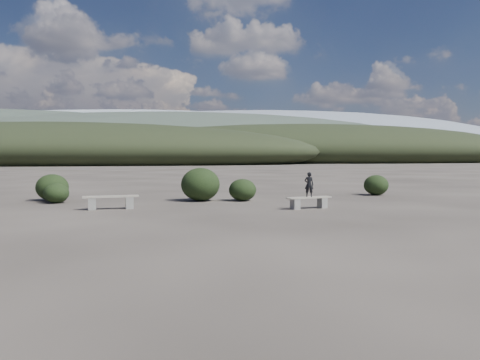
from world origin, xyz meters
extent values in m
plane|color=#2E2824|center=(0.00, 0.00, 0.00)|extent=(1200.00, 1200.00, 0.00)
cube|color=slate|center=(-4.77, 5.58, 0.21)|extent=(0.32, 0.40, 0.42)
cube|color=slate|center=(-3.53, 5.78, 0.21)|extent=(0.32, 0.40, 0.42)
cube|color=gray|center=(-4.15, 5.68, 0.44)|extent=(1.92, 0.70, 0.05)
cube|color=slate|center=(2.16, 4.76, 0.19)|extent=(0.31, 0.38, 0.37)
cube|color=slate|center=(3.23, 5.07, 0.19)|extent=(0.31, 0.38, 0.37)
cube|color=gray|center=(2.69, 4.91, 0.39)|extent=(1.70, 0.80, 0.05)
imported|color=black|center=(2.69, 4.91, 0.85)|extent=(0.37, 0.30, 0.87)
ellipsoid|color=black|center=(-6.56, 8.13, 0.39)|extent=(0.95, 0.95, 0.78)
ellipsoid|color=black|center=(-0.92, 8.25, 0.68)|extent=(1.59, 1.59, 1.36)
ellipsoid|color=black|center=(0.79, 8.04, 0.45)|extent=(1.13, 1.13, 0.90)
ellipsoid|color=black|center=(7.40, 9.92, 0.48)|extent=(1.14, 1.14, 0.95)
ellipsoid|color=black|center=(-6.97, 9.17, 0.55)|extent=(1.30, 1.30, 1.10)
ellipsoid|color=black|center=(-25.00, 90.00, 2.70)|extent=(110.00, 40.00, 12.00)
ellipsoid|color=black|center=(35.00, 110.00, 3.15)|extent=(120.00, 44.00, 14.00)
ellipsoid|color=#2B352C|center=(0.00, 160.00, 5.40)|extent=(190.00, 64.00, 24.00)
ellipsoid|color=slate|center=(70.00, 300.00, 9.90)|extent=(340.00, 110.00, 44.00)
ellipsoid|color=#8C959E|center=(-30.00, 400.00, 12.60)|extent=(460.00, 140.00, 56.00)
camera|label=1|loc=(-1.92, -10.89, 1.86)|focal=35.00mm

